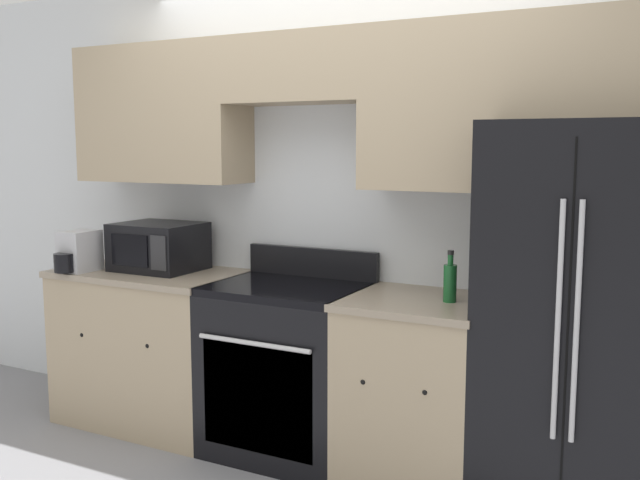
{
  "coord_description": "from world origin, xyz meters",
  "views": [
    {
      "loc": [
        1.66,
        -2.86,
        1.64
      ],
      "look_at": [
        0.0,
        0.31,
        1.16
      ],
      "focal_mm": 40.0,
      "sensor_mm": 36.0,
      "label": 1
    }
  ],
  "objects": [
    {
      "name": "paper_towel_holder",
      "position": [
        -1.47,
        0.1,
        1.02
      ],
      "size": [
        0.17,
        0.28,
        0.24
      ],
      "color": "#B7B7BC",
      "rests_on": "lower_cabinets_left"
    },
    {
      "name": "microwave",
      "position": [
        -1.09,
        0.36,
        1.05
      ],
      "size": [
        0.47,
        0.4,
        0.28
      ],
      "color": "black",
      "rests_on": "lower_cabinets_left"
    },
    {
      "name": "wall_back",
      "position": [
        0.01,
        0.59,
        1.5
      ],
      "size": [
        8.0,
        0.39,
        2.6
      ],
      "color": "silver",
      "rests_on": "ground_plane"
    },
    {
      "name": "lower_cabinets_left",
      "position": [
        -1.13,
        0.31,
        0.46
      ],
      "size": [
        1.09,
        0.64,
        0.91
      ],
      "color": "tan",
      "rests_on": "ground_plane"
    },
    {
      "name": "lower_cabinets_right",
      "position": [
        0.53,
        0.31,
        0.46
      ],
      "size": [
        0.68,
        0.64,
        0.91
      ],
      "color": "tan",
      "rests_on": "ground_plane"
    },
    {
      "name": "refrigerator",
      "position": [
        1.26,
        0.38,
        0.87
      ],
      "size": [
        0.8,
        0.79,
        1.74
      ],
      "color": "black",
      "rests_on": "ground_plane"
    },
    {
      "name": "bottle",
      "position": [
        0.68,
        0.31,
        1.01
      ],
      "size": [
        0.06,
        0.06,
        0.24
      ],
      "color": "#195928",
      "rests_on": "lower_cabinets_right"
    },
    {
      "name": "oven_range",
      "position": [
        -0.19,
        0.31,
        0.46
      ],
      "size": [
        0.79,
        0.65,
        1.07
      ],
      "color": "black",
      "rests_on": "ground_plane"
    }
  ]
}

